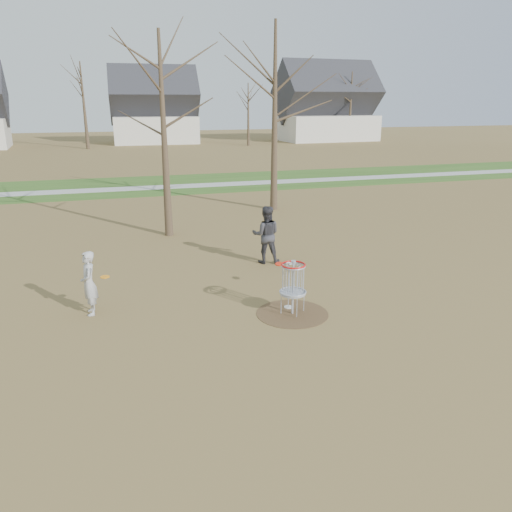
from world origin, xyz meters
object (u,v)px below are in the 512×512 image
at_px(disc_grounded, 288,307).
at_px(disc_golf_basket, 293,279).
at_px(player_standing, 89,283).
at_px(player_throwing, 266,235).

xyz_separation_m(disc_grounded, disc_golf_basket, (-0.03, -0.38, 0.89)).
height_order(player_standing, disc_golf_basket, player_standing).
bearing_deg(player_standing, player_throwing, 112.84).
height_order(player_standing, disc_grounded, player_standing).
distance_m(player_standing, disc_golf_basket, 4.99).
relative_size(player_standing, disc_grounded, 7.30).
bearing_deg(disc_grounded, player_standing, 167.73).
distance_m(player_standing, player_throwing, 6.04).
xyz_separation_m(player_throwing, disc_grounded, (-0.58, -3.75, -0.92)).
height_order(disc_grounded, disc_golf_basket, disc_golf_basket).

